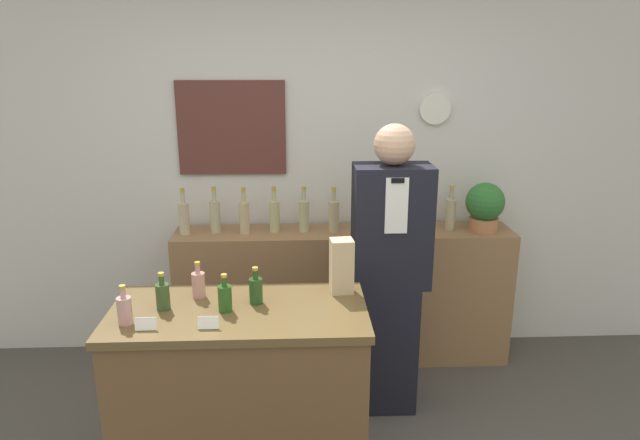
{
  "coord_description": "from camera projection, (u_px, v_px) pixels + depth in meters",
  "views": [
    {
      "loc": [
        -0.08,
        -1.92,
        2.1
      ],
      "look_at": [
        0.05,
        1.14,
        1.21
      ],
      "focal_mm": 32.0,
      "sensor_mm": 36.0,
      "label": 1
    }
  ],
  "objects": [
    {
      "name": "shelf_bottle_8",
      "position": [
        421.0,
        213.0,
        3.87
      ],
      "size": [
        0.07,
        0.07,
        0.31
      ],
      "color": "tan",
      "rests_on": "back_shelf"
    },
    {
      "name": "shelf_bottle_0",
      "position": [
        184.0,
        217.0,
        3.76
      ],
      "size": [
        0.07,
        0.07,
        0.31
      ],
      "color": "tan",
      "rests_on": "back_shelf"
    },
    {
      "name": "potted_plant",
      "position": [
        485.0,
        206.0,
        3.82
      ],
      "size": [
        0.26,
        0.26,
        0.33
      ],
      "color": "#B27047",
      "rests_on": "back_shelf"
    },
    {
      "name": "counter_bottle_0",
      "position": [
        125.0,
        309.0,
        2.5
      ],
      "size": [
        0.06,
        0.06,
        0.18
      ],
      "color": "tan",
      "rests_on": "display_counter"
    },
    {
      "name": "shelf_bottle_4",
      "position": [
        304.0,
        215.0,
        3.82
      ],
      "size": [
        0.07,
        0.07,
        0.31
      ],
      "color": "tan",
      "rests_on": "back_shelf"
    },
    {
      "name": "counter_bottle_1",
      "position": [
        163.0,
        296.0,
        2.64
      ],
      "size": [
        0.06,
        0.06,
        0.18
      ],
      "color": "#334C25",
      "rests_on": "display_counter"
    },
    {
      "name": "price_card_right",
      "position": [
        208.0,
        323.0,
        2.46
      ],
      "size": [
        0.09,
        0.02,
        0.06
      ],
      "color": "white",
      "rests_on": "display_counter"
    },
    {
      "name": "shelf_bottle_1",
      "position": [
        215.0,
        215.0,
        3.81
      ],
      "size": [
        0.07,
        0.07,
        0.31
      ],
      "color": "tan",
      "rests_on": "back_shelf"
    },
    {
      "name": "counter_bottle_3",
      "position": [
        225.0,
        297.0,
        2.62
      ],
      "size": [
        0.06,
        0.06,
        0.18
      ],
      "color": "#27501D",
      "rests_on": "display_counter"
    },
    {
      "name": "shelf_bottle_9",
      "position": [
        450.0,
        213.0,
        3.86
      ],
      "size": [
        0.07,
        0.07,
        0.31
      ],
      "color": "tan",
      "rests_on": "back_shelf"
    },
    {
      "name": "counter_bottle_4",
      "position": [
        256.0,
        290.0,
        2.71
      ],
      "size": [
        0.06,
        0.06,
        0.18
      ],
      "color": "#26481F",
      "rests_on": "display_counter"
    },
    {
      "name": "shelf_bottle_7",
      "position": [
        392.0,
        214.0,
        3.85
      ],
      "size": [
        0.07,
        0.07,
        0.31
      ],
      "color": "tan",
      "rests_on": "back_shelf"
    },
    {
      "name": "price_card_left",
      "position": [
        146.0,
        324.0,
        2.45
      ],
      "size": [
        0.09,
        0.02,
        0.06
      ],
      "color": "white",
      "rests_on": "display_counter"
    },
    {
      "name": "paper_bag",
      "position": [
        342.0,
        266.0,
        2.82
      ],
      "size": [
        0.12,
        0.11,
        0.27
      ],
      "color": "tan",
      "rests_on": "display_counter"
    },
    {
      "name": "shelf_bottle_5",
      "position": [
        334.0,
        215.0,
        3.81
      ],
      "size": [
        0.07,
        0.07,
        0.31
      ],
      "color": "tan",
      "rests_on": "back_shelf"
    },
    {
      "name": "counter_bottle_2",
      "position": [
        199.0,
        284.0,
        2.77
      ],
      "size": [
        0.06,
        0.06,
        0.18
      ],
      "color": "tan",
      "rests_on": "display_counter"
    },
    {
      "name": "shopkeeper",
      "position": [
        390.0,
        274.0,
        3.32
      ],
      "size": [
        0.44,
        0.28,
        1.74
      ],
      "color": "black",
      "rests_on": "ground_plane"
    },
    {
      "name": "back_wall",
      "position": [
        306.0,
        165.0,
        3.97
      ],
      "size": [
        5.2,
        0.09,
        2.7
      ],
      "color": "silver",
      "rests_on": "ground_plane"
    },
    {
      "name": "back_shelf",
      "position": [
        343.0,
        295.0,
        3.99
      ],
      "size": [
        2.29,
        0.38,
        0.95
      ],
      "color": "#8E6642",
      "rests_on": "ground_plane"
    },
    {
      "name": "shelf_bottle_2",
      "position": [
        244.0,
        216.0,
        3.78
      ],
      "size": [
        0.07,
        0.07,
        0.31
      ],
      "color": "tan",
      "rests_on": "back_shelf"
    },
    {
      "name": "shelf_bottle_3",
      "position": [
        274.0,
        215.0,
        3.82
      ],
      "size": [
        0.07,
        0.07,
        0.31
      ],
      "color": "tan",
      "rests_on": "back_shelf"
    },
    {
      "name": "display_counter",
      "position": [
        242.0,
        398.0,
        2.79
      ],
      "size": [
        1.2,
        0.6,
        0.96
      ],
      "color": "brown",
      "rests_on": "ground_plane"
    },
    {
      "name": "shelf_bottle_6",
      "position": [
        363.0,
        214.0,
        3.85
      ],
      "size": [
        0.07,
        0.07,
        0.31
      ],
      "color": "tan",
      "rests_on": "back_shelf"
    }
  ]
}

